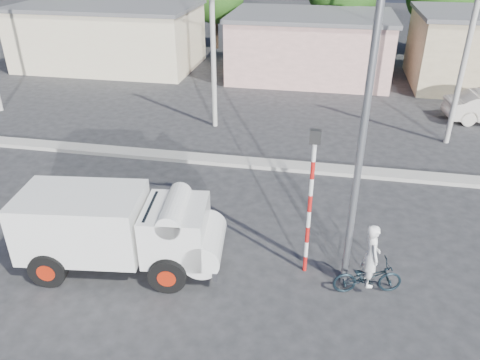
% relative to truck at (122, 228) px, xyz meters
% --- Properties ---
extents(ground_plane, '(120.00, 120.00, 0.00)m').
position_rel_truck_xyz_m(ground_plane, '(1.95, -0.75, -1.29)').
color(ground_plane, '#242527').
rests_on(ground_plane, ground).
extents(median, '(40.00, 0.80, 0.16)m').
position_rel_truck_xyz_m(median, '(1.95, 7.25, -1.21)').
color(median, '#99968E').
rests_on(median, ground).
extents(truck, '(5.86, 2.79, 2.33)m').
position_rel_truck_xyz_m(truck, '(0.00, 0.00, 0.00)').
color(truck, black).
rests_on(truck, ground).
extents(bicycle, '(1.95, 1.05, 0.97)m').
position_rel_truck_xyz_m(bicycle, '(6.85, 0.17, -0.81)').
color(bicycle, black).
rests_on(bicycle, ground).
extents(cyclist, '(0.58, 0.75, 1.83)m').
position_rel_truck_xyz_m(cyclist, '(6.85, 0.17, -0.38)').
color(cyclist, white).
rests_on(cyclist, ground).
extents(traffic_pole, '(0.28, 0.18, 4.36)m').
position_rel_truck_xyz_m(traffic_pole, '(5.15, 0.75, 1.30)').
color(traffic_pole, red).
rests_on(traffic_pole, ground).
extents(streetlight, '(2.34, 0.22, 9.00)m').
position_rel_truck_xyz_m(streetlight, '(6.09, 0.45, 3.67)').
color(streetlight, slate).
rests_on(streetlight, ground).
extents(building_row, '(37.80, 7.30, 4.44)m').
position_rel_truck_xyz_m(building_row, '(3.05, 21.25, 0.84)').
color(building_row, beige).
rests_on(building_row, ground).
extents(utility_poles, '(35.40, 0.24, 8.00)m').
position_rel_truck_xyz_m(utility_poles, '(5.20, 11.25, 2.77)').
color(utility_poles, '#99968E').
rests_on(utility_poles, ground).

